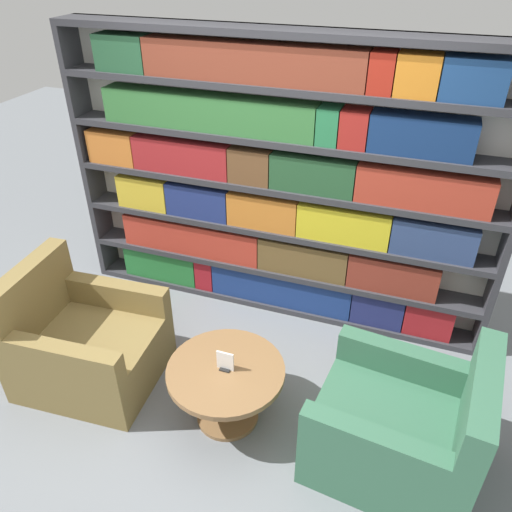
% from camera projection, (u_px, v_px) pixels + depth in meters
% --- Properties ---
extents(ground_plane, '(14.00, 14.00, 0.00)m').
position_uv_depth(ground_plane, '(211.00, 425.00, 3.41)').
color(ground_plane, slate).
extents(bookshelf, '(3.48, 0.30, 2.30)m').
position_uv_depth(bookshelf, '(277.00, 189.00, 3.95)').
color(bookshelf, silver).
rests_on(bookshelf, ground_plane).
extents(armchair_left, '(0.99, 0.89, 0.90)m').
position_uv_depth(armchair_left, '(85.00, 344.00, 3.64)').
color(armchair_left, olive).
rests_on(armchair_left, ground_plane).
extents(armchair_right, '(1.03, 0.93, 0.90)m').
position_uv_depth(armchair_right, '(401.00, 430.00, 3.01)').
color(armchair_right, '#336047').
rests_on(armchair_right, ground_plane).
extents(coffee_table, '(0.77, 0.77, 0.46)m').
position_uv_depth(coffee_table, '(226.00, 383.00, 3.29)').
color(coffee_table, brown).
rests_on(coffee_table, ground_plane).
extents(table_sign, '(0.11, 0.06, 0.14)m').
position_uv_depth(table_sign, '(225.00, 362.00, 3.18)').
color(table_sign, black).
rests_on(table_sign, coffee_table).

